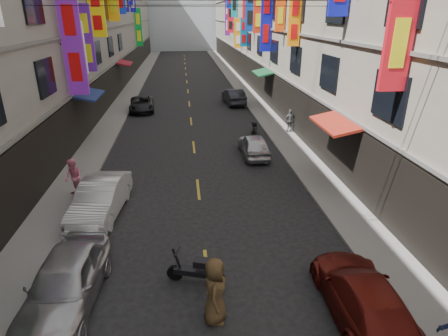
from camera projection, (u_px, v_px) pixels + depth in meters
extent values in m
cube|color=slate|center=(130.00, 92.00, 38.90)|extent=(2.00, 90.00, 0.12)
cube|color=slate|center=(244.00, 89.00, 40.10)|extent=(2.00, 90.00, 0.12)
cube|color=black|center=(119.00, 78.00, 38.25)|extent=(0.12, 85.50, 3.00)
cube|color=#66635E|center=(118.00, 61.00, 37.60)|extent=(0.16, 90.00, 0.14)
cube|color=#66635E|center=(114.00, 27.00, 36.38)|extent=(0.16, 90.00, 0.14)
cube|color=black|center=(253.00, 76.00, 39.65)|extent=(0.12, 85.50, 3.00)
cube|color=#66635E|center=(253.00, 59.00, 39.00)|extent=(0.16, 90.00, 0.14)
cube|color=#66635E|center=(254.00, 26.00, 37.78)|extent=(0.16, 90.00, 0.14)
cube|color=red|center=(405.00, 2.00, 11.58)|extent=(0.92, 0.18, 5.48)
cylinder|color=black|center=(406.00, 2.00, 11.59)|extent=(1.02, 0.08, 0.08)
cube|color=#6D1C9D|center=(73.00, 44.00, 20.19)|extent=(1.10, 0.18, 5.47)
cylinder|color=black|center=(72.00, 44.00, 20.19)|extent=(1.20, 0.08, 0.08)
cube|color=silver|center=(79.00, 48.00, 22.04)|extent=(0.74, 0.18, 2.98)
cylinder|color=black|center=(78.00, 48.00, 22.04)|extent=(0.84, 0.08, 0.08)
cube|color=orange|center=(294.00, 20.00, 23.13)|extent=(0.75, 0.18, 3.09)
cylinder|color=black|center=(295.00, 20.00, 23.14)|extent=(0.85, 0.08, 0.08)
cube|color=#501887|center=(87.00, 38.00, 23.88)|extent=(0.81, 0.18, 4.12)
cylinder|color=black|center=(86.00, 38.00, 23.87)|extent=(0.91, 0.08, 0.08)
cube|color=#FB4C0D|center=(281.00, 2.00, 26.20)|extent=(0.67, 0.18, 3.88)
cylinder|color=black|center=(282.00, 2.00, 26.20)|extent=(0.77, 0.08, 0.08)
cube|color=#D6B90B|center=(97.00, 11.00, 26.33)|extent=(1.11, 0.18, 3.45)
cylinder|color=black|center=(96.00, 11.00, 26.33)|extent=(1.21, 0.08, 0.08)
cube|color=#0F12B2|center=(266.00, 19.00, 30.41)|extent=(0.88, 0.18, 5.08)
cylinder|color=black|center=(267.00, 19.00, 30.42)|extent=(0.98, 0.08, 0.08)
cube|color=red|center=(258.00, 10.00, 33.44)|extent=(0.84, 0.18, 3.94)
cylinder|color=black|center=(259.00, 10.00, 33.45)|extent=(0.94, 0.08, 0.08)
cube|color=#0D3CA3|center=(250.00, 6.00, 36.91)|extent=(0.95, 0.18, 4.67)
cylinder|color=black|center=(251.00, 6.00, 36.92)|extent=(1.05, 0.08, 0.08)
cube|color=red|center=(247.00, 3.00, 39.11)|extent=(0.82, 0.18, 3.18)
cylinder|color=black|center=(247.00, 3.00, 39.12)|extent=(0.92, 0.08, 0.08)
cube|color=#0C6198|center=(244.00, 32.00, 41.82)|extent=(0.76, 0.18, 3.06)
cylinder|color=black|center=(244.00, 32.00, 41.83)|extent=(0.86, 0.08, 0.08)
cube|color=orange|center=(238.00, 33.00, 45.51)|extent=(0.90, 0.18, 3.37)
cylinder|color=black|center=(238.00, 33.00, 45.52)|extent=(1.00, 0.08, 0.08)
cube|color=red|center=(230.00, 19.00, 51.94)|extent=(0.86, 0.18, 3.61)
cylinder|color=black|center=(231.00, 19.00, 51.94)|extent=(0.96, 0.08, 0.08)
cube|color=#0C852C|center=(138.00, 27.00, 53.10)|extent=(0.94, 0.18, 5.10)
cylinder|color=black|center=(138.00, 27.00, 53.10)|extent=(1.04, 0.08, 0.08)
cube|color=#601887|center=(227.00, 17.00, 55.96)|extent=(0.70, 0.18, 5.25)
cylinder|color=black|center=(228.00, 17.00, 55.96)|extent=(0.80, 0.08, 0.08)
cube|color=maroon|center=(335.00, 123.00, 16.97)|extent=(1.39, 3.20, 0.41)
cube|color=navy|center=(89.00, 94.00, 23.05)|extent=(1.39, 3.20, 0.41)
cube|color=#134926|center=(263.00, 72.00, 31.66)|extent=(1.39, 3.20, 0.41)
cube|color=maroon|center=(124.00, 63.00, 37.74)|extent=(1.39, 3.20, 0.41)
cylinder|color=black|center=(190.00, 0.00, 18.02)|extent=(14.00, 0.04, 0.04)
cylinder|color=black|center=(184.00, 4.00, 43.59)|extent=(14.00, 0.04, 0.04)
cube|color=gold|center=(207.00, 270.00, 11.96)|extent=(0.12, 2.20, 0.01)
cube|color=gold|center=(198.00, 189.00, 17.48)|extent=(0.12, 2.20, 0.01)
cube|color=gold|center=(194.00, 147.00, 22.99)|extent=(0.12, 2.20, 0.01)
cube|color=gold|center=(191.00, 121.00, 28.50)|extent=(0.12, 2.20, 0.01)
cube|color=gold|center=(189.00, 104.00, 34.01)|extent=(0.12, 2.20, 0.01)
cube|color=gold|center=(188.00, 91.00, 39.52)|extent=(0.12, 2.20, 0.01)
cube|color=gold|center=(187.00, 82.00, 45.03)|extent=(0.12, 2.20, 0.01)
cube|color=gold|center=(186.00, 74.00, 50.54)|extent=(0.12, 2.20, 0.01)
cube|color=gold|center=(185.00, 68.00, 56.06)|extent=(0.12, 2.20, 0.01)
cube|color=gold|center=(185.00, 63.00, 61.57)|extent=(0.12, 2.20, 0.01)
cube|color=gold|center=(185.00, 59.00, 67.08)|extent=(0.12, 2.20, 0.01)
cube|color=gold|center=(184.00, 56.00, 72.59)|extent=(0.12, 2.20, 0.01)
cylinder|color=black|center=(175.00, 273.00, 11.45)|extent=(0.51, 0.27, 0.50)
cylinder|color=black|center=(217.00, 278.00, 11.20)|extent=(0.51, 0.27, 0.50)
cube|color=black|center=(195.00, 272.00, 11.27)|extent=(1.33, 0.69, 0.18)
cube|color=black|center=(203.00, 263.00, 11.09)|extent=(0.62, 0.47, 0.22)
cylinder|color=black|center=(178.00, 261.00, 11.26)|extent=(0.36, 0.19, 0.88)
cylinder|color=black|center=(177.00, 251.00, 11.12)|extent=(0.21, 0.49, 0.06)
cylinder|color=black|center=(254.00, 135.00, 24.42)|extent=(0.24, 0.51, 0.50)
cylinder|color=black|center=(255.00, 129.00, 25.61)|extent=(0.24, 0.51, 0.50)
cube|color=black|center=(254.00, 130.00, 24.96)|extent=(0.61, 1.33, 0.18)
cube|color=black|center=(255.00, 124.00, 25.06)|extent=(0.44, 0.61, 0.22)
cylinder|color=black|center=(254.00, 128.00, 24.34)|extent=(0.16, 0.36, 0.88)
cylinder|color=black|center=(254.00, 123.00, 24.21)|extent=(0.50, 0.18, 0.06)
imported|color=#B8B8BE|center=(66.00, 282.00, 10.32)|extent=(2.03, 4.46, 1.49)
imported|color=silver|center=(100.00, 199.00, 14.99)|extent=(2.03, 4.53, 1.45)
imported|color=black|center=(142.00, 104.00, 31.31)|extent=(2.26, 4.38, 1.18)
imported|color=#5E1510|center=(363.00, 297.00, 9.90)|extent=(1.95, 4.52, 1.29)
imported|color=silver|center=(254.00, 145.00, 21.41)|extent=(1.53, 3.72, 1.26)
imported|color=#292A32|center=(234.00, 97.00, 33.65)|extent=(1.83, 4.29, 1.38)
imported|color=pink|center=(74.00, 178.00, 16.23)|extent=(0.98, 1.02, 1.73)
imported|color=#525254|center=(290.00, 121.00, 25.28)|extent=(0.96, 0.61, 1.55)
imported|color=#4B361E|center=(215.00, 291.00, 9.67)|extent=(0.79, 1.03, 1.91)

